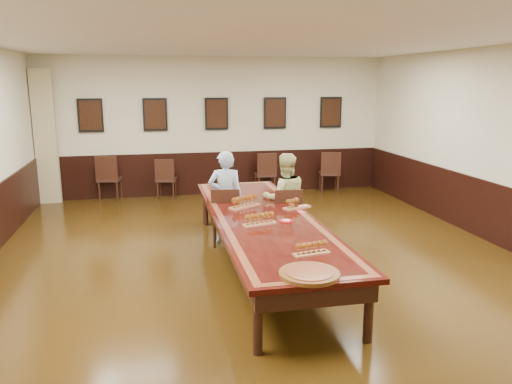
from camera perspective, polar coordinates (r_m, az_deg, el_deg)
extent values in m
cube|color=black|center=(7.34, 0.82, -8.56)|extent=(8.00, 10.00, 0.02)
cube|color=white|center=(6.87, 0.90, 17.37)|extent=(8.00, 10.00, 0.02)
cube|color=beige|center=(11.83, -4.55, 7.48)|extent=(8.00, 0.02, 3.20)
imported|color=#5189CB|center=(8.20, -3.49, -0.60)|extent=(0.62, 0.46, 1.54)
imported|color=#CFD182|center=(8.20, 3.31, -0.75)|extent=(0.78, 0.62, 1.50)
cube|color=#E24B72|center=(7.35, 5.21, -2.29)|extent=(0.10, 0.16, 0.01)
cube|color=tan|center=(11.77, -22.92, 5.78)|extent=(0.45, 0.18, 2.90)
cube|color=black|center=(11.95, -4.45, 2.20)|extent=(7.98, 0.04, 1.00)
cube|color=black|center=(8.91, 26.70, -2.68)|extent=(0.04, 9.98, 1.00)
cube|color=black|center=(7.11, 0.83, -3.06)|extent=(1.40, 5.00, 0.06)
cube|color=brown|center=(7.10, 0.83, -2.81)|extent=(1.28, 4.88, 0.00)
cube|color=black|center=(7.10, 0.83, -2.79)|extent=(1.10, 4.70, 0.00)
cube|color=black|center=(7.15, 0.83, -4.22)|extent=(1.25, 4.85, 0.18)
cylinder|color=black|center=(5.01, 0.18, -14.60)|extent=(0.10, 0.10, 0.69)
cylinder|color=black|center=(5.35, 12.76, -13.08)|extent=(0.10, 0.10, 0.69)
cylinder|color=black|center=(9.33, -5.81, -1.72)|extent=(0.10, 0.10, 0.69)
cylinder|color=black|center=(9.52, 1.15, -1.38)|extent=(0.10, 0.10, 0.69)
cube|color=black|center=(11.71, -18.39, 8.31)|extent=(0.54, 0.03, 0.74)
cube|color=black|center=(11.69, -18.40, 8.30)|extent=(0.46, 0.01, 0.64)
cube|color=black|center=(11.64, -11.46, 8.67)|extent=(0.54, 0.03, 0.74)
cube|color=black|center=(11.62, -11.46, 8.67)|extent=(0.46, 0.01, 0.64)
cube|color=black|center=(11.74, -4.54, 8.91)|extent=(0.54, 0.03, 0.74)
cube|color=black|center=(11.72, -4.52, 8.90)|extent=(0.46, 0.01, 0.64)
cube|color=black|center=(12.00, 2.19, 9.01)|extent=(0.54, 0.03, 0.74)
cube|color=black|center=(11.98, 2.21, 9.01)|extent=(0.46, 0.01, 0.64)
cube|color=black|center=(12.41, 8.55, 9.00)|extent=(0.54, 0.03, 0.74)
cube|color=black|center=(12.40, 8.58, 9.00)|extent=(0.46, 0.01, 0.64)
cube|color=#A86646|center=(7.59, -1.31, -1.68)|extent=(0.52, 0.40, 0.03)
cube|color=#A86646|center=(7.57, 4.70, -1.79)|extent=(0.46, 0.27, 0.03)
cube|color=#A86646|center=(6.68, 0.42, -3.68)|extent=(0.48, 0.26, 0.03)
cube|color=#A86646|center=(5.59, 6.36, -7.03)|extent=(0.43, 0.20, 0.03)
cylinder|color=red|center=(6.85, 3.48, -3.34)|extent=(0.20, 0.20, 0.02)
cylinder|color=silver|center=(6.84, 3.48, -3.24)|extent=(0.11, 0.11, 0.01)
cylinder|color=#512C10|center=(5.01, 6.10, -9.29)|extent=(0.64, 0.64, 0.04)
cylinder|color=brown|center=(5.00, 6.10, -9.04)|extent=(0.51, 0.51, 0.01)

